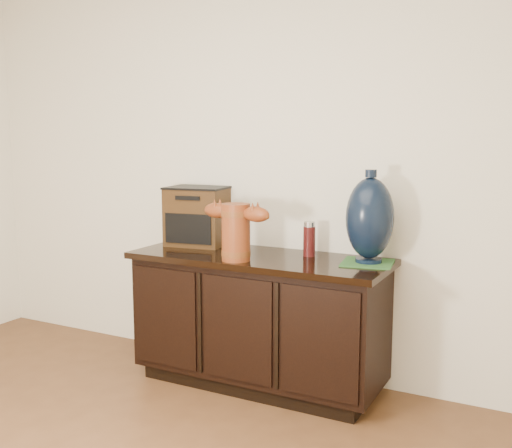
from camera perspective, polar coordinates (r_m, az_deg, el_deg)
The scene contains 6 objects.
sideboard at distance 3.44m, azimuth 0.28°, elevation -9.06°, with size 1.46×0.56×0.75m.
terracotta_vessel at distance 3.19m, azimuth -1.92°, elevation -0.44°, with size 0.44×0.18×0.31m.
tv_radio at distance 3.67m, azimuth -5.56°, elevation 0.78°, with size 0.39×0.33×0.36m.
green_mat at distance 3.20m, azimuth 10.58°, elevation -3.64°, with size 0.26×0.26×0.01m, color #2F612B.
lamp_base at distance 3.16m, azimuth 10.78°, elevation 0.51°, with size 0.29×0.29×0.48m.
spray_can at distance 3.33m, azimuth 5.10°, elevation -1.46°, with size 0.07×0.07×0.19m.
Camera 1 is at (1.50, -0.69, 1.42)m, focal length 42.00 mm.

